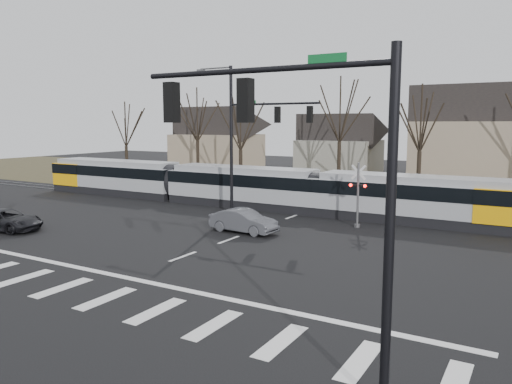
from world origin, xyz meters
The scene contains 16 objects.
ground centered at (0.00, 0.00, 0.00)m, with size 140.00×140.00×0.00m, color black.
grass_verge centered at (0.00, 32.00, 0.01)m, with size 140.00×28.00×0.01m, color #38331E.
crosswalk centered at (0.00, -4.00, 0.01)m, with size 27.00×2.60×0.01m.
stop_line centered at (0.00, -1.80, 0.01)m, with size 28.00×0.35×0.01m, color silver.
lane_dashes centered at (0.00, 16.00, 0.01)m, with size 0.18×30.00×0.01m.
rail_pair centered at (0.00, 15.80, 0.03)m, with size 90.00×1.52×0.06m.
tram centered at (-5.33, 16.00, 1.66)m, with size 40.14×2.98×3.04m.
sedan centered at (-0.30, 8.05, 0.68)m, with size 4.22×1.69×1.36m, color #4E4F55.
suv centered at (-12.85, 1.36, 0.63)m, with size 4.86×2.96×1.26m, color black.
signal_pole_near_right centered at (10.11, -6.00, 5.17)m, with size 6.72×0.44×8.00m.
signal_pole_far centered at (-2.41, 12.50, 5.70)m, with size 9.28×0.44×10.20m.
rail_crossing_signal centered at (5.00, 12.79, 1.89)m, with size 1.08×0.36×4.00m.
tree_row centered at (2.00, 26.00, 5.00)m, with size 59.20×7.20×10.00m.
house_a centered at (-20.00, 34.00, 4.46)m, with size 9.72×8.64×8.60m.
house_b centered at (-5.00, 36.00, 3.97)m, with size 8.64×7.56×7.65m.
house_c centered at (9.00, 33.00, 5.23)m, with size 10.80×8.64×10.10m.
Camera 1 is at (14.75, -16.39, 6.36)m, focal length 35.00 mm.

